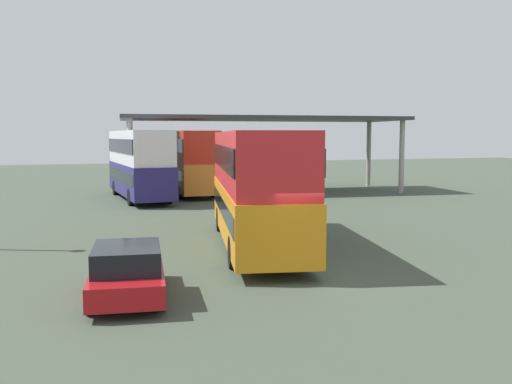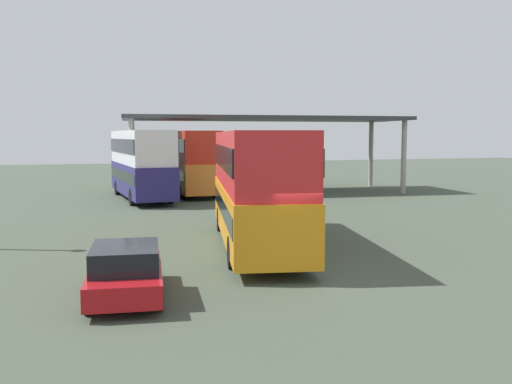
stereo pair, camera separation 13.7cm
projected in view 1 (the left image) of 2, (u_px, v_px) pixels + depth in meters
ground_plane at (304, 274)px, 16.69m from camera, size 140.00×140.00×0.00m
double_decker_main at (256, 184)px, 20.70m from camera, size 4.71×11.46×4.20m
parked_hatchback at (127, 272)px, 14.14m from camera, size 2.27×4.23×1.35m
double_decker_near_canopy at (139, 162)px, 36.09m from camera, size 3.03×10.54×4.37m
double_decker_mid_row at (186, 159)px, 39.87m from camera, size 2.61×11.08×4.37m
depot_canopy at (264, 121)px, 40.26m from camera, size 20.48×8.72×5.40m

